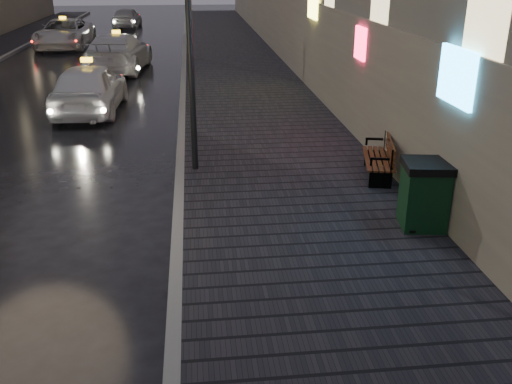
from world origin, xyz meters
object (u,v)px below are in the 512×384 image
trash_bin (424,194)px  taxi_far (64,33)px  taxi_near (90,87)px  car_far (127,18)px  lamp_near (189,15)px  taxi_mid (118,53)px  bench (381,158)px

trash_bin → taxi_far: bearing=121.9°
taxi_near → car_far: 25.10m
lamp_near → trash_bin: bearing=-41.4°
taxi_near → trash_bin: bearing=128.8°
trash_bin → taxi_mid: (-7.12, 16.95, 0.05)m
trash_bin → taxi_near: 12.04m
taxi_mid → taxi_far: 8.71m
taxi_near → taxi_mid: 7.30m
lamp_near → bench: 5.05m
bench → car_far: (-8.53, 32.20, 0.13)m
lamp_near → taxi_far: size_ratio=0.95×
trash_bin → car_far: car_far is taller
taxi_mid → taxi_far: size_ratio=1.00×
lamp_near → taxi_mid: bearing=103.2°
trash_bin → car_far: bearing=111.9°
taxi_far → car_far: (2.45, 9.93, -0.06)m
bench → taxi_near: bearing=148.2°
taxi_mid → car_far: size_ratio=1.34×
lamp_near → car_far: bearing=98.2°
lamp_near → trash_bin: (3.95, -3.48, -2.73)m
bench → lamp_near: bearing=179.2°
taxi_mid → taxi_far: bearing=-58.4°
taxi_far → trash_bin: bearing=-64.3°
lamp_near → car_far: 31.68m
taxi_mid → trash_bin: bearing=118.6°
lamp_near → taxi_near: (-3.24, 6.17, -2.69)m
bench → taxi_near: 10.18m
taxi_far → lamp_near: bearing=-70.0°
bench → taxi_mid: (-7.18, 14.44, 0.23)m
taxi_far → car_far: size_ratio=1.33×
taxi_near → taxi_far: 15.59m
bench → trash_bin: 2.52m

